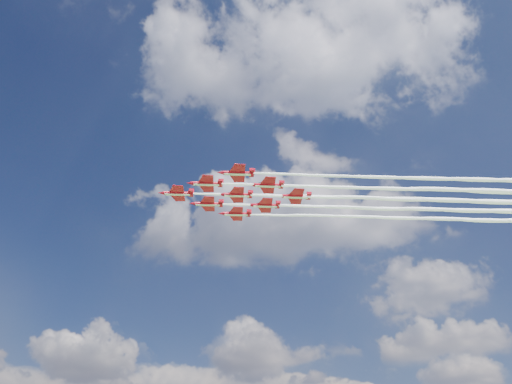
{
  "coord_description": "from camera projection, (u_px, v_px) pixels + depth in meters",
  "views": [
    {
      "loc": [
        28.32,
        -134.31,
        4.0
      ],
      "look_at": [
        0.54,
        -2.97,
        85.76
      ],
      "focal_mm": 35.0,
      "sensor_mm": 36.0,
      "label": 1
    }
  ],
  "objects": [
    {
      "name": "jet_row4_port",
      "position": [
        455.0,
        190.0,
        157.68
      ],
      "size": [
        122.45,
        36.58,
        2.84
      ],
      "rotation": [
        0.0,
        0.0,
        0.26
      ],
      "color": "#AC091B"
    },
    {
      "name": "jet_row4_starb",
      "position": [
        440.0,
        210.0,
        168.47
      ],
      "size": [
        122.45,
        36.58,
        2.84
      ],
      "rotation": [
        0.0,
        0.0,
        0.26
      ],
      "color": "#AC091B"
    },
    {
      "name": "jet_row3_port",
      "position": [
        432.0,
        179.0,
        151.87
      ],
      "size": [
        122.45,
        36.58,
        2.84
      ],
      "rotation": [
        0.0,
        0.0,
        0.26
      ],
      "color": "#AC091B"
    },
    {
      "name": "jet_row3_starb",
      "position": [
        407.0,
        218.0,
        173.46
      ],
      "size": [
        122.45,
        36.58,
        2.84
      ],
      "rotation": [
        0.0,
        0.0,
        0.26
      ],
      "color": "#AC091B"
    },
    {
      "name": "jet_row2_starb",
      "position": [
        384.0,
        208.0,
        167.66
      ],
      "size": [
        122.45,
        36.58,
        2.84
      ],
      "rotation": [
        0.0,
        0.0,
        0.26
      ],
      "color": "#AC091B"
    },
    {
      "name": "jet_lead",
      "position": [
        361.0,
        198.0,
        161.85
      ],
      "size": [
        122.45,
        36.58,
        2.84
      ],
      "rotation": [
        0.0,
        0.0,
        0.26
      ],
      "color": "#AC091B"
    },
    {
      "name": "jet_row2_port",
      "position": [
        395.0,
        189.0,
        156.86
      ],
      "size": [
        122.45,
        36.58,
        2.84
      ],
      "rotation": [
        0.0,
        0.0,
        0.26
      ],
      "color": "#AC091B"
    },
    {
      "name": "jet_row3_centre",
      "position": [
        418.0,
        200.0,
        162.67
      ],
      "size": [
        122.45,
        36.58,
        2.84
      ],
      "rotation": [
        0.0,
        0.0,
        0.26
      ],
      "color": "#AC091B"
    },
    {
      "name": "jet_tail",
      "position": [
        476.0,
        201.0,
        163.48
      ],
      "size": [
        122.45,
        36.58,
        2.84
      ],
      "rotation": [
        0.0,
        0.0,
        0.26
      ],
      "color": "#AC091B"
    }
  ]
}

